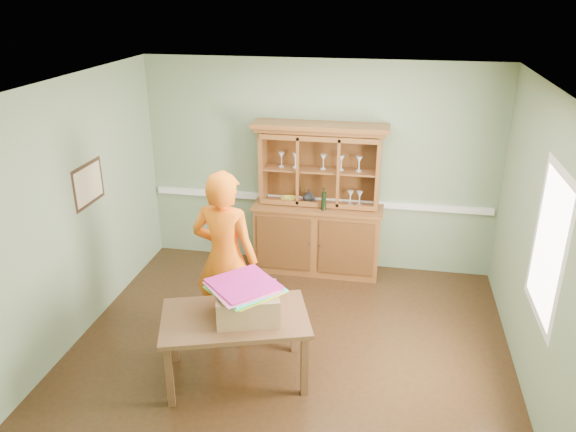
% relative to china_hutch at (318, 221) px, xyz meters
% --- Properties ---
extents(floor, '(4.50, 4.50, 0.00)m').
position_rel_china_hutch_xyz_m(floor, '(-0.03, -1.78, -0.69)').
color(floor, '#402814').
rests_on(floor, ground).
extents(ceiling, '(4.50, 4.50, 0.00)m').
position_rel_china_hutch_xyz_m(ceiling, '(-0.03, -1.78, 2.01)').
color(ceiling, white).
rests_on(ceiling, wall_back).
extents(wall_back, '(4.50, 0.00, 4.50)m').
position_rel_china_hutch_xyz_m(wall_back, '(-0.03, 0.22, 0.66)').
color(wall_back, gray).
rests_on(wall_back, floor).
extents(wall_left, '(0.00, 4.00, 4.00)m').
position_rel_china_hutch_xyz_m(wall_left, '(-2.28, -1.78, 0.66)').
color(wall_left, gray).
rests_on(wall_left, floor).
extents(wall_right, '(0.00, 4.00, 4.00)m').
position_rel_china_hutch_xyz_m(wall_right, '(2.22, -1.78, 0.66)').
color(wall_right, gray).
rests_on(wall_right, floor).
extents(wall_front, '(4.50, 0.00, 4.50)m').
position_rel_china_hutch_xyz_m(wall_front, '(-0.03, -3.78, 0.66)').
color(wall_front, gray).
rests_on(wall_front, floor).
extents(chair_rail, '(4.41, 0.05, 0.08)m').
position_rel_china_hutch_xyz_m(chair_rail, '(-0.03, 0.20, 0.21)').
color(chair_rail, white).
rests_on(chair_rail, wall_back).
extents(framed_map, '(0.03, 0.60, 0.46)m').
position_rel_china_hutch_xyz_m(framed_map, '(-2.26, -1.48, 0.86)').
color(framed_map, '#301E13').
rests_on(framed_map, wall_left).
extents(window_panel, '(0.03, 0.96, 1.36)m').
position_rel_china_hutch_xyz_m(window_panel, '(2.20, -2.08, 0.81)').
color(window_panel, white).
rests_on(window_panel, wall_right).
extents(china_hutch, '(1.66, 0.55, 1.95)m').
position_rel_china_hutch_xyz_m(china_hutch, '(0.00, 0.00, 0.00)').
color(china_hutch, brown).
rests_on(china_hutch, floor).
extents(dining_table, '(1.53, 1.19, 0.67)m').
position_rel_china_hutch_xyz_m(dining_table, '(-0.45, -2.34, -0.10)').
color(dining_table, brown).
rests_on(dining_table, floor).
extents(cardboard_box, '(0.67, 0.60, 0.26)m').
position_rel_china_hutch_xyz_m(cardboard_box, '(-0.33, -2.34, 0.11)').
color(cardboard_box, tan).
rests_on(cardboard_box, dining_table).
extents(kite_stack, '(0.76, 0.76, 0.06)m').
position_rel_china_hutch_xyz_m(kite_stack, '(-0.36, -2.30, 0.28)').
color(kite_stack, yellow).
rests_on(kite_stack, cardboard_box).
extents(person, '(0.73, 0.53, 1.88)m').
position_rel_china_hutch_xyz_m(person, '(-0.71, -1.74, 0.25)').
color(person, orange).
rests_on(person, floor).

